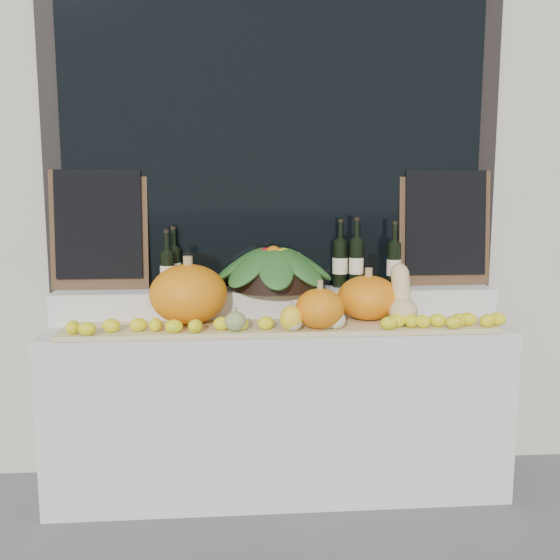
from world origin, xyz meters
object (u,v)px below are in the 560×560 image
object	(u,v)px
pumpkin_right	(368,298)
produce_bowl	(273,268)
pumpkin_left	(189,294)
wine_bottle_tall	(340,263)
butternut_squash	(402,298)

from	to	relation	value
pumpkin_right	produce_bowl	bearing A→B (deg)	160.71
pumpkin_left	wine_bottle_tall	bearing A→B (deg)	16.85
produce_bowl	wine_bottle_tall	size ratio (longest dim) A/B	1.83
pumpkin_right	wine_bottle_tall	bearing A→B (deg)	116.15
butternut_squash	wine_bottle_tall	world-z (taller)	wine_bottle_tall
produce_bowl	wine_bottle_tall	distance (m)	0.37
pumpkin_left	butternut_squash	bearing A→B (deg)	-3.84
pumpkin_left	pumpkin_right	xyz separation A→B (m)	(0.90, 0.02, -0.03)
pumpkin_right	butternut_squash	xyz separation A→B (m)	(0.15, -0.09, 0.01)
pumpkin_left	produce_bowl	xyz separation A→B (m)	(0.43, 0.19, 0.10)
pumpkin_right	butternut_squash	bearing A→B (deg)	-32.17
butternut_squash	produce_bowl	size ratio (longest dim) A/B	0.44
butternut_squash	pumpkin_right	bearing A→B (deg)	147.83
pumpkin_left	produce_bowl	size ratio (longest dim) A/B	0.58
wine_bottle_tall	pumpkin_left	bearing A→B (deg)	-163.15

